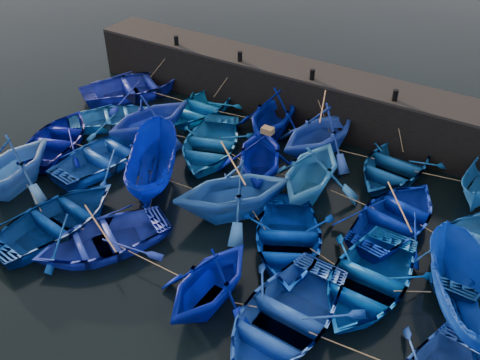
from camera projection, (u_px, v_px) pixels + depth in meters
The scene contains 34 objects.
ground at pixel (195, 237), 20.13m from camera, with size 120.00×120.00×0.00m, color black.
quay_wall at pixel (318, 98), 26.59m from camera, with size 26.00×2.50×2.50m, color black.
quay_top at pixel (320, 74), 25.82m from camera, with size 26.00×2.50×0.12m, color black.
bollard_0 at pixel (176, 40), 28.44m from camera, with size 0.24×0.24×0.50m, color black.
bollard_1 at pixel (240, 56), 26.73m from camera, with size 0.24×0.24×0.50m, color black.
bollard_2 at pixel (312, 74), 25.02m from camera, with size 0.24×0.24×0.50m, color black.
bollard_3 at pixel (395, 95), 23.31m from camera, with size 0.24×0.24×0.50m, color black.
boat_0 at pixel (135, 86), 29.13m from camera, with size 4.12×5.75×1.19m, color #1A279D.
boat_1 at pixel (201, 107), 27.40m from camera, with size 3.36×4.70×0.98m, color blue.
boat_2 at pixel (273, 113), 25.49m from camera, with size 3.83×4.45×2.34m, color #001389.
boat_3 at pixel (320, 131), 24.03m from camera, with size 4.05×4.70×2.47m, color blue.
boat_4 at pixel (394, 165), 23.07m from camera, with size 3.73×5.22×1.08m, color navy.
boat_6 at pixel (113, 117), 26.67m from camera, with size 3.09×4.32×0.90m, color blue.
boat_7 at pixel (150, 117), 25.22m from camera, with size 3.82×4.43×2.33m, color #1B34A4.
boat_8 at pixel (209, 145), 24.40m from camera, with size 3.70×5.18×1.07m, color #135FA6.
boat_9 at pixel (261, 155), 22.56m from camera, with size 3.83×4.44×2.34m, color #000D8A.
boat_10 at pixel (312, 170), 21.59m from camera, with size 3.94×4.57×2.40m, color blue.
boat_11 at pixel (397, 217), 20.27m from camera, with size 3.62×5.06×1.05m, color #00198F.
boat_12 at pixel (472, 250), 18.81m from camera, with size 3.58×5.00×1.04m, color #1A5DAC.
boat_13 at pixel (58, 138), 24.92m from camera, with size 3.49×4.88×1.01m, color #000674.
boat_14 at pixel (106, 155), 23.73m from camera, with size 3.69×5.16×1.07m, color #1146B5.
boat_15 at pixel (152, 166), 22.24m from camera, with size 1.93×5.13×1.98m, color #0316A0.
boat_16 at pixel (233, 190), 20.49m from camera, with size 4.06×4.71×2.48m, color blue.
boat_17 at pixel (288, 240), 19.24m from camera, with size 3.70×5.17×1.07m, color #002D9F.
boat_18 at pixel (367, 280), 17.62m from camera, with size 3.80×5.31×1.10m, color #0449AB.
boat_19 at pixel (463, 294), 16.58m from camera, with size 1.87×4.97×1.92m, color #0735A3.
boat_20 at pixel (8, 165), 21.91m from camera, with size 3.94×4.58×2.41m, color blue.
boat_21 at pixel (58, 219), 20.12m from camera, with size 3.77×5.27×1.09m, color navy.
boat_22 at pixel (102, 239), 19.31m from camera, with size 3.52×4.92×1.02m, color #1C30B6.
boat_23 at pixel (209, 280), 16.94m from camera, with size 3.42×3.97×2.09m, color #0010A4.
boat_24 at pixel (282, 318), 16.29m from camera, with size 4.05×5.66×1.17m, color blue.
wooden_crate at pixel (268, 130), 21.67m from camera, with size 0.48×0.34×0.26m, color brown.
mooring_ropes at pixel (262, 157), 22.96m from camera, with size 18.20×11.95×2.10m.
loose_oars at pixel (268, 172), 20.49m from camera, with size 10.92×12.03×1.52m.
Camera 1 is at (9.37, -11.82, 13.60)m, focal length 40.00 mm.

